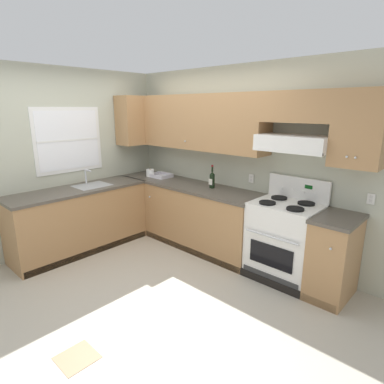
% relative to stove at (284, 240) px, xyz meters
% --- Properties ---
extents(ground_plane, '(7.04, 7.04, 0.00)m').
position_rel_stove_xyz_m(ground_plane, '(-1.27, -1.25, -0.48)').
color(ground_plane, '#B2AA99').
extents(floor_accent_tile, '(0.30, 0.30, 0.01)m').
position_rel_stove_xyz_m(floor_accent_tile, '(-0.60, -2.35, -0.48)').
color(floor_accent_tile, olive).
rests_on(floor_accent_tile, ground_plane).
extents(wall_back, '(4.68, 0.57, 2.55)m').
position_rel_stove_xyz_m(wall_back, '(-0.88, 0.27, 1.00)').
color(wall_back, '#B7BAA3').
rests_on(wall_back, ground_plane).
extents(wall_left, '(0.47, 4.00, 2.55)m').
position_rel_stove_xyz_m(wall_left, '(-2.86, -1.03, 0.87)').
color(wall_left, '#B7BAA3').
rests_on(wall_left, ground_plane).
extents(counter_back_run, '(3.60, 0.65, 0.91)m').
position_rel_stove_xyz_m(counter_back_run, '(-1.28, -0.01, -0.03)').
color(counter_back_run, '#A87A4C').
rests_on(counter_back_run, ground_plane).
extents(counter_left_run, '(0.63, 1.91, 1.13)m').
position_rel_stove_xyz_m(counter_left_run, '(-2.51, -1.25, -0.02)').
color(counter_left_run, '#A87A4C').
rests_on(counter_left_run, ground_plane).
extents(stove, '(0.76, 0.62, 1.20)m').
position_rel_stove_xyz_m(stove, '(0.00, 0.00, 0.00)').
color(stove, white).
rests_on(stove, ground_plane).
extents(wine_bottle, '(0.07, 0.07, 0.32)m').
position_rel_stove_xyz_m(wine_bottle, '(-1.16, 0.05, 0.56)').
color(wine_bottle, black).
rests_on(wine_bottle, counter_back_run).
extents(bowl, '(0.34, 0.27, 0.06)m').
position_rel_stove_xyz_m(bowl, '(-2.23, 0.05, 0.45)').
color(bowl, silver).
rests_on(bowl, counter_back_run).
extents(paper_towel_roll, '(0.13, 0.13, 0.12)m').
position_rel_stove_xyz_m(paper_towel_roll, '(-2.39, -0.04, 0.49)').
color(paper_towel_roll, white).
rests_on(paper_towel_roll, counter_back_run).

